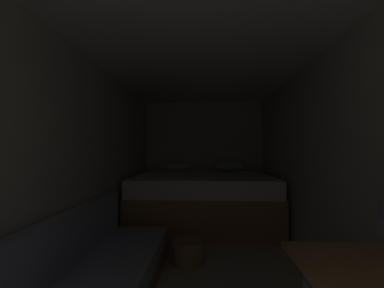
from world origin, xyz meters
TOP-DOWN VIEW (x-y plane):
  - ground_plane at (0.00, 1.86)m, footprint 7.30×7.30m
  - wall_back at (0.00, 4.53)m, footprint 2.36×0.05m
  - wall_left at (-1.16, 1.86)m, footprint 0.05×5.30m
  - wall_right at (1.16, 1.86)m, footprint 0.05×5.30m
  - ceiling_slab at (0.00, 1.86)m, footprint 2.36×5.30m
  - bed at (0.00, 3.60)m, footprint 2.14×1.73m
  - wicker_basket at (-0.15, 2.13)m, footprint 0.34×0.34m

SIDE VIEW (x-z plane):
  - ground_plane at x=0.00m, z-range 0.00..0.00m
  - wicker_basket at x=-0.15m, z-range 0.00..0.24m
  - bed at x=0.00m, z-range -0.09..0.87m
  - wall_back at x=0.00m, z-range 0.00..2.10m
  - wall_left at x=-1.16m, z-range 0.00..2.10m
  - wall_right at x=1.16m, z-range 0.00..2.10m
  - ceiling_slab at x=0.00m, z-range 2.10..2.15m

